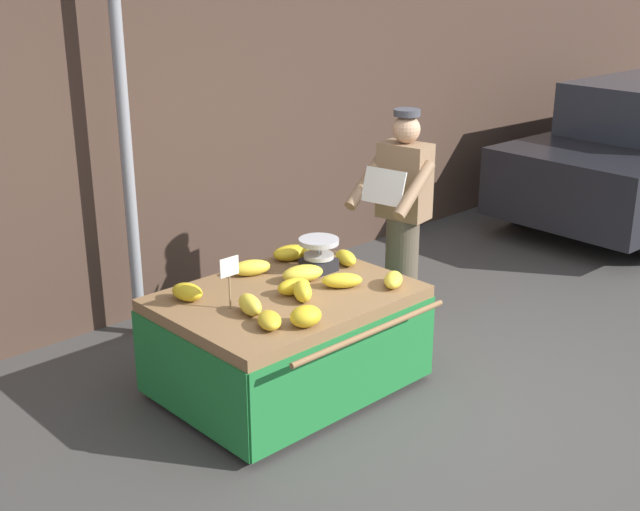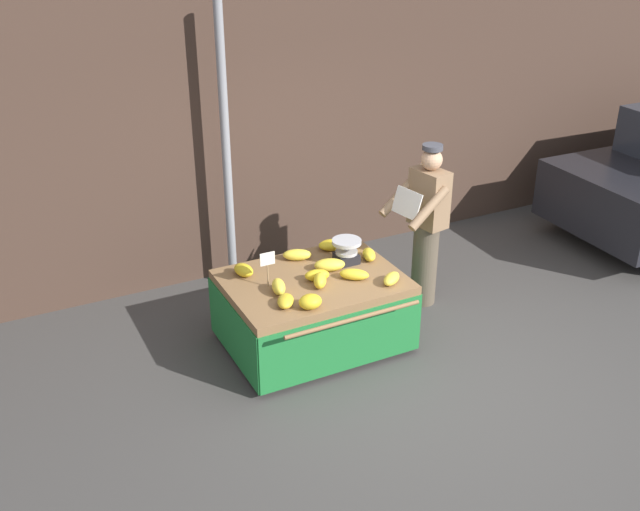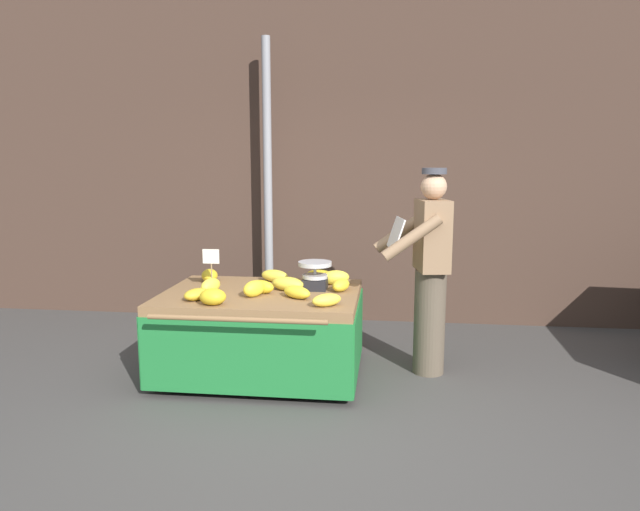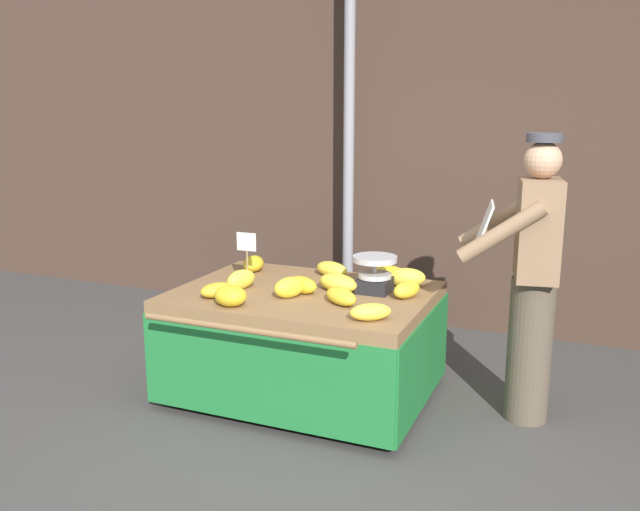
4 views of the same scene
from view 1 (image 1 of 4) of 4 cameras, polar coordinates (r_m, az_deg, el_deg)
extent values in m
plane|color=#423F3D|center=(5.44, 10.09, -11.09)|extent=(60.00, 60.00, 0.00)
cube|color=#473328|center=(6.89, -9.36, 11.54)|extent=(16.00, 0.24, 3.60)
cylinder|color=gray|center=(6.19, -13.25, 7.60)|extent=(0.09, 0.09, 3.02)
cube|color=olive|center=(5.42, -2.33, -2.95)|extent=(1.59, 1.18, 0.08)
cylinder|color=black|center=(5.17, -8.33, -8.52)|extent=(0.05, 0.66, 0.66)
cylinder|color=#B7B7BC|center=(5.16, -8.60, -8.62)|extent=(0.01, 0.12, 0.12)
cylinder|color=black|center=(6.01, 2.87, -4.12)|extent=(0.05, 0.66, 0.66)
cylinder|color=#B7B7BC|center=(6.03, 3.07, -4.04)|extent=(0.01, 0.12, 0.12)
cylinder|color=#4C4742|center=(5.93, -5.54, -4.71)|extent=(0.05, 0.05, 0.63)
cube|color=#1E7233|center=(5.17, 2.07, -8.10)|extent=(1.59, 0.02, 0.57)
cube|color=#1E7233|center=(5.97, -6.03, -4.21)|extent=(1.59, 0.02, 0.57)
cube|color=#1E7233|center=(5.13, -9.07, -8.63)|extent=(0.02, 1.18, 0.57)
cube|color=#1E7233|center=(6.06, 3.40, -3.77)|extent=(0.02, 1.18, 0.57)
cylinder|color=olive|center=(4.91, 3.62, -5.26)|extent=(1.27, 0.04, 0.04)
cube|color=black|center=(5.76, -0.08, -0.63)|extent=(0.20, 0.20, 0.09)
cylinder|color=#B7B7BC|center=(5.72, -0.08, 0.31)|extent=(0.02, 0.02, 0.11)
cylinder|color=#B7B7BC|center=(5.70, -0.08, 0.99)|extent=(0.28, 0.28, 0.03)
cylinder|color=#B7B7BC|center=(5.74, -0.08, -0.02)|extent=(0.21, 0.21, 0.03)
cylinder|color=#997A51|center=(5.15, -6.23, -2.54)|extent=(0.01, 0.01, 0.22)
cube|color=white|center=(5.08, -6.27, -0.78)|extent=(0.14, 0.01, 0.12)
ellipsoid|color=yellow|center=(5.25, -1.21, -2.48)|extent=(0.21, 0.24, 0.13)
ellipsoid|color=gold|center=(5.33, -9.13, -2.50)|extent=(0.20, 0.25, 0.11)
ellipsoid|color=yellow|center=(5.87, 1.79, -0.16)|extent=(0.18, 0.25, 0.10)
ellipsoid|color=yellow|center=(5.51, 5.08, -1.67)|extent=(0.26, 0.23, 0.09)
ellipsoid|color=gold|center=(5.35, -1.82, -2.15)|extent=(0.25, 0.17, 0.11)
ellipsoid|color=yellow|center=(5.07, -4.84, -3.40)|extent=(0.17, 0.25, 0.12)
ellipsoid|color=yellow|center=(5.56, -1.20, -1.25)|extent=(0.32, 0.25, 0.11)
ellipsoid|color=gold|center=(5.97, -2.01, 0.19)|extent=(0.31, 0.23, 0.11)
ellipsoid|color=yellow|center=(5.47, 1.53, -1.73)|extent=(0.29, 0.27, 0.10)
ellipsoid|color=yellow|center=(5.99, -0.37, 0.36)|extent=(0.27, 0.19, 0.13)
ellipsoid|color=gold|center=(4.90, -3.50, -4.47)|extent=(0.23, 0.26, 0.09)
ellipsoid|color=yellow|center=(5.70, -4.76, -0.84)|extent=(0.30, 0.23, 0.11)
ellipsoid|color=gold|center=(4.90, -0.99, -4.20)|extent=(0.21, 0.18, 0.13)
cylinder|color=brown|center=(6.56, 5.63, -1.04)|extent=(0.26, 0.26, 0.88)
cube|color=#8C6B4C|center=(6.34, 5.85, 5.14)|extent=(0.29, 0.41, 0.58)
sphere|color=tan|center=(6.25, 5.97, 8.64)|extent=(0.21, 0.21, 0.21)
cylinder|color=#3F3F47|center=(6.23, 6.01, 9.77)|extent=(0.20, 0.20, 0.05)
cylinder|color=#8C6B4C|center=(6.06, 6.52, 4.52)|extent=(0.49, 0.17, 0.37)
cylinder|color=#8C6B4C|center=(6.27, 3.19, 5.14)|extent=(0.49, 0.17, 0.37)
cube|color=silver|center=(6.08, 4.40, 4.76)|extent=(0.15, 0.35, 0.25)
cylinder|color=black|center=(9.34, 13.94, 3.92)|extent=(0.60, 0.19, 0.60)
cylinder|color=black|center=(11.37, 20.93, 5.99)|extent=(0.60, 0.19, 0.60)
camera|label=2|loc=(2.08, 125.62, 23.65)|focal=41.94mm
camera|label=3|loc=(4.48, 53.83, -1.39)|focal=32.06mm
camera|label=4|loc=(5.05, 45.49, 3.50)|focal=37.56mm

